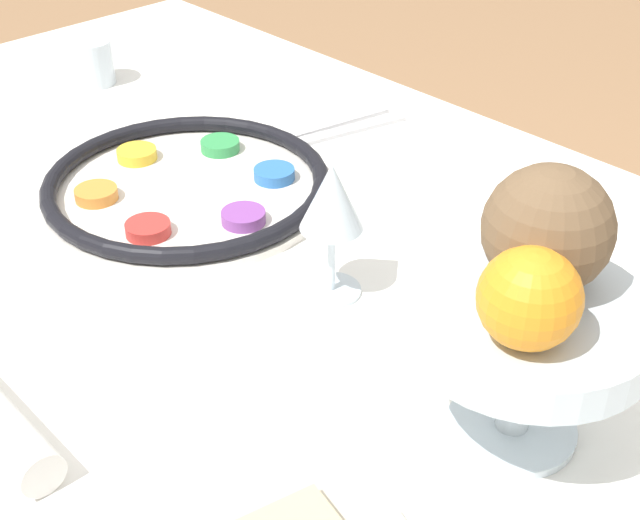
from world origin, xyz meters
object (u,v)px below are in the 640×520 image
fruit_stand (526,333)px  cup_near (92,62)px  seder_plate (187,185)px  coconut (548,229)px  wine_glass (332,202)px  orange_fruit (529,299)px  cup_mid (532,290)px

fruit_stand → cup_near: (-0.89, 0.15, -0.07)m
seder_plate → coconut: 0.52m
wine_glass → cup_near: (-0.64, 0.12, -0.07)m
seder_plate → fruit_stand: 0.52m
orange_fruit → fruit_stand: bearing=117.7°
orange_fruit → coconut: coconut is taller
seder_plate → cup_near: size_ratio=5.12×
fruit_stand → cup_near: fruit_stand is taller
wine_glass → cup_near: wine_glass is taller
orange_fruit → cup_near: orange_fruit is taller
fruit_stand → coconut: 0.08m
cup_near → cup_mid: 0.81m
cup_mid → fruit_stand: bearing=-59.6°
cup_near → orange_fruit: bearing=-11.5°
wine_glass → fruit_stand: bearing=-6.9°
wine_glass → orange_fruit: bearing=-14.4°
wine_glass → cup_mid: size_ratio=2.20×
orange_fruit → coconut: 0.08m
wine_glass → cup_near: 0.66m
seder_plate → coconut: size_ratio=3.41×
wine_glass → cup_mid: (0.16, 0.11, -0.07)m
seder_plate → orange_fruit: bearing=-8.7°
cup_near → seder_plate: bearing=-15.4°
coconut → cup_near: size_ratio=1.50×
fruit_stand → cup_mid: 0.18m
fruit_stand → cup_near: size_ratio=2.92×
wine_glass → fruit_stand: (0.25, -0.03, -0.00)m
wine_glass → fruit_stand: size_ratio=0.75×
wine_glass → seder_plate: bearing=177.4°
wine_glass → cup_near: size_ratio=2.20×
cup_near → cup_mid: size_ratio=1.00×
cup_mid → seder_plate: bearing=-166.9°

